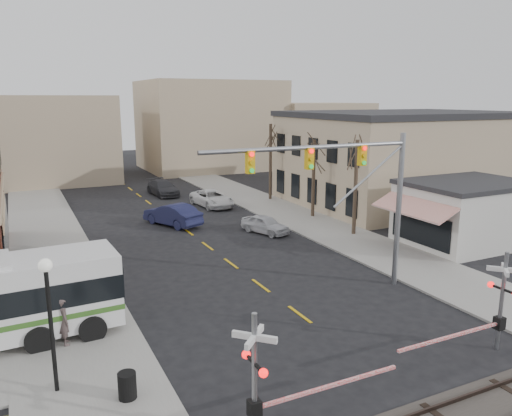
{
  "coord_description": "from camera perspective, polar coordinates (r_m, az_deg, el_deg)",
  "views": [
    {
      "loc": [
        -11.11,
        -16.23,
        9.7
      ],
      "look_at": [
        1.19,
        9.01,
        3.5
      ],
      "focal_mm": 35.0,
      "sensor_mm": 36.0,
      "label": 1
    }
  ],
  "objects": [
    {
      "name": "ground",
      "position": [
        21.93,
        7.77,
        -13.93
      ],
      "size": [
        160.0,
        160.0,
        0.0
      ],
      "primitive_type": "plane",
      "color": "black",
      "rests_on": "ground"
    },
    {
      "name": "sidewalk_west",
      "position": [
        37.52,
        -22.64,
        -3.42
      ],
      "size": [
        5.0,
        60.0,
        0.12
      ],
      "primitive_type": "cube",
      "color": "gray",
      "rests_on": "ground"
    },
    {
      "name": "sidewalk_east",
      "position": [
        42.78,
        3.57,
        -0.6
      ],
      "size": [
        5.0,
        60.0,
        0.12
      ],
      "primitive_type": "cube",
      "color": "gray",
      "rests_on": "ground"
    },
    {
      "name": "tan_building",
      "position": [
        49.38,
        16.43,
        5.62
      ],
      "size": [
        20.3,
        15.3,
        8.5
      ],
      "color": "tan",
      "rests_on": "ground"
    },
    {
      "name": "awning_shop",
      "position": [
        36.46,
        22.87,
        -0.47
      ],
      "size": [
        9.74,
        6.2,
        4.3
      ],
      "color": "beige",
      "rests_on": "ground"
    },
    {
      "name": "tree_east_a",
      "position": [
        36.08,
        11.3,
        2.31
      ],
      "size": [
        0.28,
        0.28,
        6.75
      ],
      "color": "#382B21",
      "rests_on": "sidewalk_east"
    },
    {
      "name": "tree_east_b",
      "position": [
        41.14,
        6.58,
        3.38
      ],
      "size": [
        0.28,
        0.28,
        6.3
      ],
      "color": "#382B21",
      "rests_on": "sidewalk_east"
    },
    {
      "name": "tree_east_c",
      "position": [
        48.04,
        1.66,
        5.29
      ],
      "size": [
        0.28,
        0.28,
        7.2
      ],
      "color": "#382B21",
      "rests_on": "sidewalk_east"
    },
    {
      "name": "traffic_signal_mast",
      "position": [
        24.64,
        11.04,
        3.1
      ],
      "size": [
        11.01,
        0.3,
        8.0
      ],
      "color": "gray",
      "rests_on": "ground"
    },
    {
      "name": "rr_crossing_west",
      "position": [
        14.92,
        1.38,
        -18.76
      ],
      "size": [
        5.6,
        1.36,
        4.0
      ],
      "color": "gray",
      "rests_on": "ground"
    },
    {
      "name": "rr_crossing_east",
      "position": [
        21.51,
        25.54,
        -9.89
      ],
      "size": [
        5.6,
        1.36,
        4.0
      ],
      "color": "gray",
      "rests_on": "ground"
    },
    {
      "name": "street_lamp",
      "position": [
        17.59,
        -22.64,
        -9.54
      ],
      "size": [
        0.44,
        0.44,
        4.63
      ],
      "color": "black",
      "rests_on": "sidewalk_west"
    },
    {
      "name": "trash_bin",
      "position": [
        17.7,
        -14.51,
        -19.05
      ],
      "size": [
        0.6,
        0.6,
        0.89
      ],
      "primitive_type": "cylinder",
      "color": "black",
      "rests_on": "sidewalk_west"
    },
    {
      "name": "car_a",
      "position": [
        36.55,
        1.05,
        -1.87
      ],
      "size": [
        2.84,
        4.18,
        1.32
      ],
      "primitive_type": "imported",
      "rotation": [
        0.0,
        0.0,
        0.37
      ],
      "color": "#BABABF",
      "rests_on": "ground"
    },
    {
      "name": "car_b",
      "position": [
        39.27,
        -9.53,
        -0.74
      ],
      "size": [
        3.74,
        5.5,
        1.71
      ],
      "primitive_type": "imported",
      "rotation": [
        0.0,
        0.0,
        3.55
      ],
      "color": "#171A3B",
      "rests_on": "ground"
    },
    {
      "name": "car_c",
      "position": [
        45.76,
        -5.05,
        1.1
      ],
      "size": [
        2.94,
        5.5,
        1.47
      ],
      "primitive_type": "imported",
      "rotation": [
        0.0,
        0.0,
        0.1
      ],
      "color": "silver",
      "rests_on": "ground"
    },
    {
      "name": "car_d",
      "position": [
        51.76,
        -10.6,
        2.28
      ],
      "size": [
        2.47,
        5.34,
        1.51
      ],
      "primitive_type": "imported",
      "rotation": [
        0.0,
        0.0,
        0.07
      ],
      "color": "#38383C",
      "rests_on": "ground"
    },
    {
      "name": "pedestrian_near",
      "position": [
        21.54,
        -21.04,
        -11.94
      ],
      "size": [
        0.47,
        0.72,
        1.97
      ],
      "primitive_type": "imported",
      "rotation": [
        0.0,
        0.0,
        1.57
      ],
      "color": "#4E403E",
      "rests_on": "sidewalk_west"
    },
    {
      "name": "pedestrian_far",
      "position": [
        25.07,
        -24.35,
        -9.3
      ],
      "size": [
        0.92,
        0.85,
        1.52
      ],
      "primitive_type": "imported",
      "rotation": [
        0.0,
        0.0,
        0.46
      ],
      "color": "#36455F",
      "rests_on": "sidewalk_west"
    }
  ]
}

